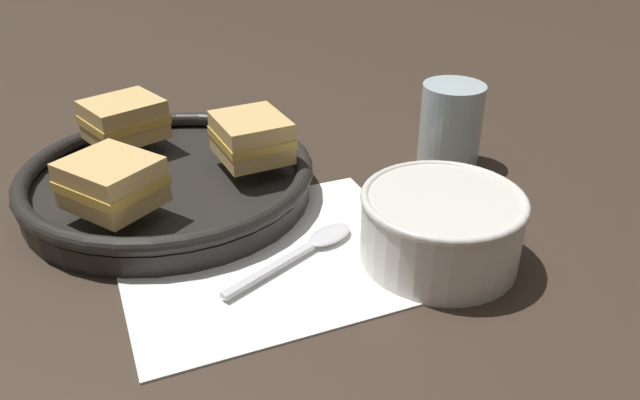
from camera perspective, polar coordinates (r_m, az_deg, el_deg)
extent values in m
plane|color=#382B21|center=(0.64, -2.94, -2.54)|extent=(4.00, 4.00, 0.00)
cube|color=white|center=(0.60, -4.56, -5.10)|extent=(0.29, 0.26, 0.00)
cylinder|color=silver|center=(0.59, 10.96, -2.60)|extent=(0.15, 0.15, 0.07)
cylinder|color=orange|center=(0.58, 11.15, -0.85)|extent=(0.13, 0.13, 0.01)
torus|color=silver|center=(0.57, 11.26, 0.10)|extent=(0.15, 0.15, 0.01)
cube|color=silver|center=(0.57, -4.58, -6.35)|extent=(0.10, 0.06, 0.01)
ellipsoid|color=silver|center=(0.62, 0.90, -3.20)|extent=(0.06, 0.05, 0.01)
cylinder|color=black|center=(0.71, -13.58, 1.10)|extent=(0.31, 0.31, 0.02)
torus|color=black|center=(0.70, -13.78, 2.61)|extent=(0.32, 0.32, 0.02)
cube|color=#DBB26B|center=(0.70, -6.24, 4.68)|extent=(0.08, 0.09, 0.02)
cube|color=gold|center=(0.69, -6.30, 5.74)|extent=(0.08, 0.09, 0.01)
cube|color=#DBB26B|center=(0.69, -6.37, 6.81)|extent=(0.08, 0.09, 0.02)
cube|color=#DBB26B|center=(0.77, -17.33, 6.08)|extent=(0.10, 0.10, 0.02)
cube|color=gold|center=(0.77, -17.49, 7.04)|extent=(0.11, 0.10, 0.01)
cube|color=#DBB26B|center=(0.76, -17.64, 8.01)|extent=(0.10, 0.10, 0.02)
cube|color=#DBB26B|center=(0.63, -18.31, 0.39)|extent=(0.11, 0.11, 0.02)
cube|color=gold|center=(0.62, -18.51, 1.52)|extent=(0.11, 0.11, 0.01)
cube|color=#DBB26B|center=(0.62, -18.71, 2.68)|extent=(0.11, 0.11, 0.02)
cylinder|color=silver|center=(0.77, 11.85, 6.72)|extent=(0.07, 0.07, 0.10)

